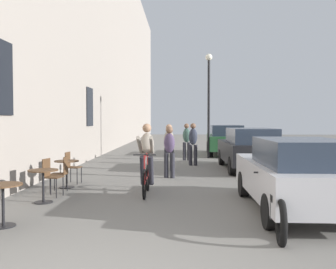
{
  "coord_description": "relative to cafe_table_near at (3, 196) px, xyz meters",
  "views": [
    {
      "loc": [
        0.84,
        -3.55,
        1.79
      ],
      "look_at": [
        0.39,
        10.18,
        1.27
      ],
      "focal_mm": 40.46,
      "sensor_mm": 36.0,
      "label": 1
    }
  ],
  "objects": [
    {
      "name": "cafe_chair_mid_toward_street",
      "position": [
        -0.07,
        2.51,
        -0.0
      ],
      "size": [
        0.44,
        0.44,
        0.89
      ],
      "color": "black",
      "rests_on": "ground_plane"
    },
    {
      "name": "parked_car_second",
      "position": [
        5.45,
        7.41,
        0.26
      ],
      "size": [
        1.84,
        4.27,
        1.51
      ],
      "color": "black",
      "rests_on": "ground_plane"
    },
    {
      "name": "parked_car_nearest",
      "position": [
        5.23,
        1.21,
        0.23
      ],
      "size": [
        1.74,
        4.07,
        1.44
      ],
      "color": "#B7B7BC",
      "rests_on": "ground_plane"
    },
    {
      "name": "cafe_table_far",
      "position": [
        -0.03,
        3.68,
        0.0
      ],
      "size": [
        0.64,
        0.64,
        0.72
      ],
      "color": "black",
      "rests_on": "ground_plane"
    },
    {
      "name": "pedestrian_mid",
      "position": [
        2.58,
        7.12,
        0.41
      ],
      "size": [
        0.34,
        0.25,
        1.65
      ],
      "color": "#26262D",
      "rests_on": "ground_plane"
    },
    {
      "name": "parked_motorcycle",
      "position": [
        4.54,
        -0.04,
        -0.12
      ],
      "size": [
        0.62,
        2.14,
        0.92
      ],
      "color": "black",
      "rests_on": "ground_plane"
    },
    {
      "name": "cafe_chair_far_toward_wall",
      "position": [
        -0.11,
        4.36,
        -0.0
      ],
      "size": [
        0.42,
        0.42,
        0.89
      ],
      "color": "black",
      "rests_on": "ground_plane"
    },
    {
      "name": "street_lamp",
      "position": [
        4.32,
        11.64,
        2.59
      ],
      "size": [
        0.32,
        0.32,
        4.9
      ],
      "color": "black",
      "rests_on": "ground_plane"
    },
    {
      "name": "cyclist_on_bicycle",
      "position": [
        2.16,
        2.97,
        0.29
      ],
      "size": [
        0.52,
        1.76,
        1.74
      ],
      "color": "black",
      "rests_on": "ground_plane"
    },
    {
      "name": "pedestrian_near",
      "position": [
        2.64,
        5.47,
        0.38
      ],
      "size": [
        0.38,
        0.29,
        1.6
      ],
      "color": "#26262D",
      "rests_on": "ground_plane"
    },
    {
      "name": "pedestrian_far",
      "position": [
        3.49,
        8.75,
        0.42
      ],
      "size": [
        0.35,
        0.26,
        1.68
      ],
      "color": "#26262D",
      "rests_on": "ground_plane"
    },
    {
      "name": "building_facade_left",
      "position": [
        -1.31,
        11.33,
        6.44
      ],
      "size": [
        0.54,
        68.0,
        13.92
      ],
      "color": "gray",
      "rests_on": "ground_plane"
    },
    {
      "name": "parked_car_third",
      "position": [
        5.32,
        13.41,
        0.28
      ],
      "size": [
        1.96,
        4.4,
        1.54
      ],
      "color": "#23512D",
      "rests_on": "ground_plane"
    },
    {
      "name": "cafe_table_near",
      "position": [
        0.0,
        0.0,
        0.0
      ],
      "size": [
        0.64,
        0.64,
        0.72
      ],
      "color": "black",
      "rests_on": "ground_plane"
    },
    {
      "name": "cafe_chair_far_toward_street",
      "position": [
        0.04,
        3.01,
        -0.0
      ],
      "size": [
        0.38,
        0.38,
        0.89
      ],
      "color": "black",
      "rests_on": "ground_plane"
    },
    {
      "name": "cafe_table_mid",
      "position": [
        0.01,
        1.84,
        0.0
      ],
      "size": [
        0.64,
        0.64,
        0.72
      ],
      "color": "black",
      "rests_on": "ground_plane"
    },
    {
      "name": "pedestrian_furthest",
      "position": [
        3.26,
        10.6,
        0.41
      ],
      "size": [
        0.37,
        0.29,
        1.65
      ],
      "color": "#26262D",
      "rests_on": "ground_plane"
    }
  ]
}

